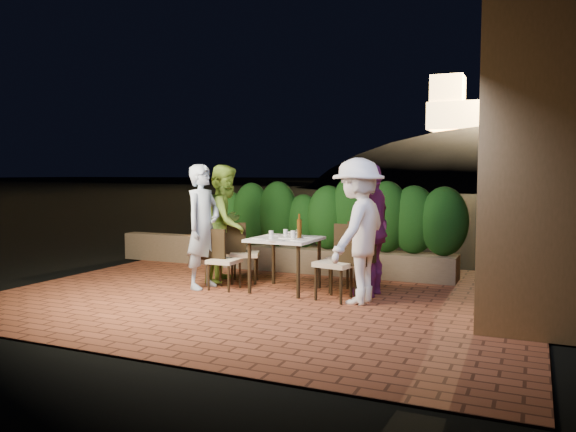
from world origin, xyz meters
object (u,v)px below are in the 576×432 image
Objects in this scene: bowl at (291,234)px; parapet_lamp at (196,232)px; chair_left_back at (245,253)px; diner_white at (358,231)px; chair_left_front at (224,259)px; diner_purple at (372,230)px; diner_blue at (203,227)px; dining_table at (285,264)px; beer_bottle at (299,226)px; chair_right_front at (336,262)px; diner_green at (226,223)px; chair_right_back at (349,257)px.

parapet_lamp is at bearing 152.81° from bowl.
chair_left_back is 0.49× the size of diner_white.
diner_purple reaches higher than chair_left_front.
chair_left_back is at bearing -178.25° from bowl.
chair_left_front is at bearing -73.11° from diner_purple.
diner_white is at bearing -83.88° from diner_blue.
bowl is (-0.06, 0.33, 0.40)m from dining_table.
beer_bottle is 1.39m from diner_blue.
diner_white is at bearing -0.46° from diner_purple.
chair_right_front is 0.56× the size of diner_green.
beer_bottle is 0.19× the size of diner_purple.
beer_bottle is 1.01m from diner_purple.
bowl is 1.07m from diner_green.
beer_bottle is 2.42× the size of parapet_lamp.
diner_white reaches higher than chair_left_front.
bowl is 1.27m from diner_blue.
chair_right_front is 1.01× the size of chair_right_back.
diner_green is (-1.12, 0.28, 0.51)m from dining_table.
beer_bottle is 1.03m from diner_white.
chair_left_back is at bearing -88.94° from diner_purple.
chair_right_front is (1.68, 0.01, 0.07)m from chair_left_front.
chair_right_back is 0.54× the size of diner_white.
diner_green is (-1.96, 0.54, 0.39)m from chair_right_front.
chair_right_back is 7.11× the size of parapet_lamp.
chair_left_front is 0.94× the size of chair_left_back.
parapet_lamp is at bearing 150.68° from beer_bottle.
diner_blue is (-0.33, -0.03, 0.46)m from chair_left_front.
chair_left_front is 1.68m from chair_right_front.
diner_purple is 3.97m from parapet_lamp.
diner_green is at bearing 161.46° from chair_left_back.
diner_green is at bearing -97.10° from diner_white.
diner_white is (0.27, -0.51, 0.43)m from chair_right_back.
diner_green is 2.34m from diner_white.
chair_right_back is 2.13m from diner_blue.
chair_left_back is (-0.75, -0.02, -0.32)m from bowl.
chair_right_front is 7.15× the size of parapet_lamp.
diner_white reaches higher than chair_right_front.
bowl is 1.37m from diner_white.
bowl is 1.03m from chair_left_front.
beer_bottle is 0.19× the size of diner_blue.
chair_left_back reaches higher than parapet_lamp.
bowl reaches higher than dining_table.
dining_table is 0.48× the size of diner_white.
chair_right_front is at bearing 0.25° from chair_left_front.
chair_right_front reaches higher than dining_table.
bowl is 0.10× the size of diner_green.
diner_white is 0.52m from diner_purple.
chair_right_front is 2.04m from diner_blue.
chair_right_front is 0.56× the size of diner_purple.
chair_right_front is at bearing -32.18° from diner_purple.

